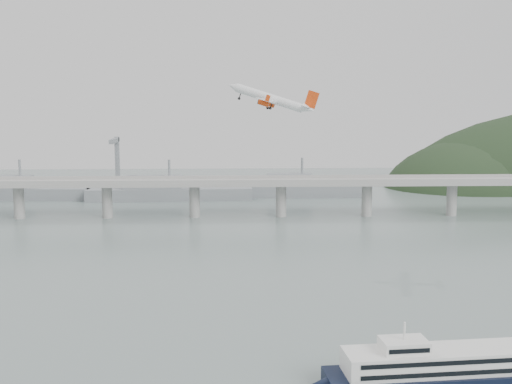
{
  "coord_description": "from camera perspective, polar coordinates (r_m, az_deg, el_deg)",
  "views": [
    {
      "loc": [
        -9.25,
        -189.74,
        72.26
      ],
      "look_at": [
        0.0,
        55.0,
        36.0
      ],
      "focal_mm": 48.0,
      "sensor_mm": 36.0,
      "label": 1
    }
  ],
  "objects": [
    {
      "name": "ground",
      "position": [
        203.24,
        0.6,
        -12.41
      ],
      "size": [
        900.0,
        900.0,
        0.0
      ],
      "primitive_type": "plane",
      "color": "slate",
      "rests_on": "ground"
    },
    {
      "name": "bridge",
      "position": [
        393.63,
        -0.96,
        0.45
      ],
      "size": [
        800.0,
        22.0,
        23.9
      ],
      "color": "#979795",
      "rests_on": "ground"
    },
    {
      "name": "distant_fleet",
      "position": [
        482.25,
        -19.78,
        0.05
      ],
      "size": [
        453.0,
        60.9,
        40.0
      ],
      "color": "slate",
      "rests_on": "ground"
    },
    {
      "name": "ferry",
      "position": [
        178.43,
        14.94,
        -14.13
      ],
      "size": [
        91.65,
        21.18,
        17.28
      ],
      "rotation": [
        0.0,
        0.0,
        0.09
      ],
      "color": "black",
      "rests_on": "ground"
    },
    {
      "name": "airliner",
      "position": [
        278.07,
        1.31,
        7.75
      ],
      "size": [
        37.35,
        34.53,
        13.92
      ],
      "rotation": [
        0.05,
        -0.3,
        2.86
      ],
      "color": "white",
      "rests_on": "ground"
    }
  ]
}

